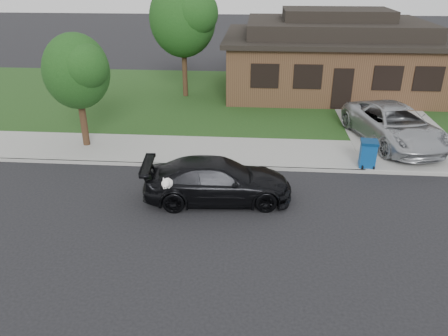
{
  "coord_description": "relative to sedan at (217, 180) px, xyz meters",
  "views": [
    {
      "loc": [
        -0.36,
        -11.49,
        7.05
      ],
      "look_at": [
        -1.34,
        1.19,
        1.1
      ],
      "focal_mm": 35.0,
      "sensor_mm": 36.0,
      "label": 1
    }
  ],
  "objects": [
    {
      "name": "sidewalk",
      "position": [
        1.55,
        3.91,
        -0.64
      ],
      "size": [
        60.0,
        3.0,
        0.12
      ],
      "primitive_type": "cube",
      "color": "gray",
      "rests_on": "ground"
    },
    {
      "name": "house",
      "position": [
        5.55,
        13.91,
        1.44
      ],
      "size": [
        12.6,
        8.6,
        4.65
      ],
      "color": "#422B1C",
      "rests_on": "ground"
    },
    {
      "name": "recycling_bin",
      "position": [
        5.4,
        2.78,
        -0.06
      ],
      "size": [
        0.68,
        0.7,
        1.02
      ],
      "rotation": [
        0.0,
        0.0,
        -0.12
      ],
      "color": "navy",
      "rests_on": "sidewalk"
    },
    {
      "name": "sedan",
      "position": [
        0.0,
        0.0,
        0.0
      ],
      "size": [
        4.95,
        2.51,
        1.39
      ],
      "rotation": [
        0.0,
        0.0,
        1.66
      ],
      "color": "black",
      "rests_on": "ground"
    },
    {
      "name": "curb",
      "position": [
        1.55,
        2.41,
        -0.64
      ],
      "size": [
        60.0,
        0.12,
        0.12
      ],
      "primitive_type": "cube",
      "color": "gray",
      "rests_on": "ground"
    },
    {
      "name": "tree_2",
      "position": [
        -5.83,
        4.02,
        2.57
      ],
      "size": [
        2.73,
        2.6,
        4.59
      ],
      "color": "#332114",
      "rests_on": "ground"
    },
    {
      "name": "minivan",
      "position": [
        7.0,
        5.33,
        0.22
      ],
      "size": [
        3.88,
        6.06,
        1.55
      ],
      "primitive_type": "imported",
      "rotation": [
        0.0,
        0.0,
        0.25
      ],
      "color": "#A4A7AB",
      "rests_on": "driveway"
    },
    {
      "name": "driveway",
      "position": [
        7.55,
        8.91,
        -0.63
      ],
      "size": [
        4.5,
        13.0,
        0.14
      ],
      "primitive_type": "cube",
      "color": "gray",
      "rests_on": "ground"
    },
    {
      "name": "lawn",
      "position": [
        1.55,
        11.91,
        -0.63
      ],
      "size": [
        60.0,
        13.0,
        0.13
      ],
      "primitive_type": "cube",
      "color": "#193814",
      "rests_on": "ground"
    },
    {
      "name": "tree_0",
      "position": [
        -2.78,
        11.79,
        3.78
      ],
      "size": [
        3.78,
        3.6,
        6.34
      ],
      "color": "#332114",
      "rests_on": "ground"
    },
    {
      "name": "ground",
      "position": [
        1.55,
        -1.09,
        -0.7
      ],
      "size": [
        120.0,
        120.0,
        0.0
      ],
      "primitive_type": "plane",
      "color": "black",
      "rests_on": "ground"
    }
  ]
}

